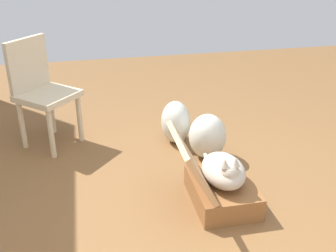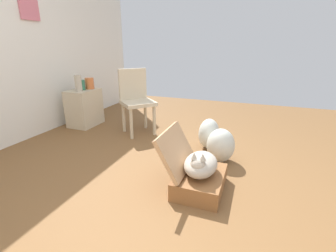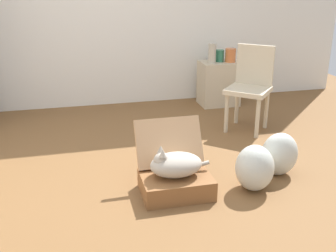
# 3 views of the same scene
# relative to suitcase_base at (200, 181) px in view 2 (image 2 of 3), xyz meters

# --- Properties ---
(ground_plane) EXTENTS (7.68, 7.68, 0.00)m
(ground_plane) POSITION_rel_suitcase_base_xyz_m (-0.18, 0.30, -0.08)
(ground_plane) COLOR brown
(ground_plane) RESTS_ON ground
(suitcase_base) EXTENTS (0.54, 0.40, 0.16)m
(suitcase_base) POSITION_rel_suitcase_base_xyz_m (0.00, 0.00, 0.00)
(suitcase_base) COLOR brown
(suitcase_base) RESTS_ON ground
(suitcase_lid) EXTENTS (0.54, 0.23, 0.37)m
(suitcase_lid) POSITION_rel_suitcase_base_xyz_m (0.00, 0.22, 0.26)
(suitcase_lid) COLOR tan
(suitcase_lid) RESTS_ON suitcase_base
(cat) EXTENTS (0.49, 0.28, 0.25)m
(cat) POSITION_rel_suitcase_base_xyz_m (-0.01, 0.00, 0.18)
(cat) COLOR #B2A899
(cat) RESTS_ON suitcase_base
(plastic_bag_white) EXTENTS (0.31, 0.30, 0.38)m
(plastic_bag_white) POSITION_rel_suitcase_base_xyz_m (0.62, -0.08, 0.11)
(plastic_bag_white) COLOR silver
(plastic_bag_white) RESTS_ON ground
(plastic_bag_clear) EXTENTS (0.32, 0.25, 0.38)m
(plastic_bag_clear) POSITION_rel_suitcase_base_xyz_m (0.94, 0.11, 0.11)
(plastic_bag_clear) COLOR silver
(plastic_bag_clear) RESTS_ON ground
(side_table) EXTENTS (0.49, 0.36, 0.57)m
(side_table) POSITION_rel_suitcase_base_xyz_m (1.15, 2.15, 0.21)
(side_table) COLOR beige
(side_table) RESTS_ON ground
(vase_tall) EXTENTS (0.10, 0.10, 0.24)m
(vase_tall) POSITION_rel_suitcase_base_xyz_m (1.03, 2.11, 0.61)
(vase_tall) COLOR #B7AD99
(vase_tall) RESTS_ON side_table
(vase_short) EXTENTS (0.13, 0.13, 0.17)m
(vase_short) POSITION_rel_suitcase_base_xyz_m (1.27, 2.10, 0.58)
(vase_short) COLOR #CC6B38
(vase_short) RESTS_ON side_table
(vase_round) EXTENTS (0.11, 0.11, 0.15)m
(vase_round) POSITION_rel_suitcase_base_xyz_m (1.15, 2.16, 0.57)
(vase_round) COLOR #2D7051
(vase_round) RESTS_ON side_table
(chair) EXTENTS (0.60, 0.60, 0.91)m
(chair) POSITION_rel_suitcase_base_xyz_m (1.16, 1.22, 0.42)
(chair) COLOR beige
(chair) RESTS_ON ground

